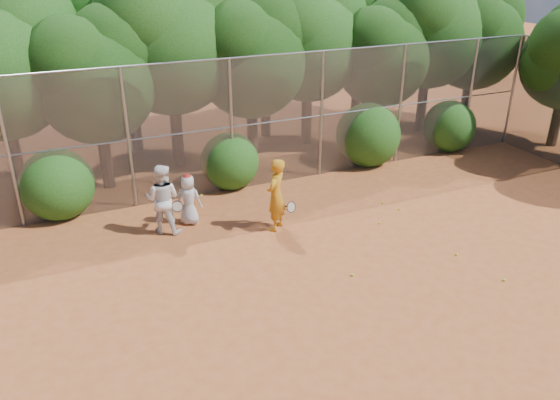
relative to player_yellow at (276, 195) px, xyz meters
name	(u,v)px	position (x,y,z in m)	size (l,w,h in m)	color
ground	(365,279)	(0.86, -3.06, -0.98)	(80.00, 80.00, 0.00)	#A44F25
fence_back	(259,122)	(0.75, 2.94, 1.07)	(20.05, 0.09, 4.03)	gray
tree_2	(95,71)	(-3.58, 4.77, 2.60)	(3.99, 3.47, 5.47)	black
tree_3	(170,32)	(-1.07, 5.78, 3.42)	(4.89, 4.26, 6.70)	black
tree_4	(252,51)	(1.42, 5.17, 2.78)	(4.19, 3.64, 5.73)	black
tree_5	(309,34)	(3.92, 5.98, 3.07)	(4.51, 3.92, 6.17)	black
tree_6	(383,50)	(6.41, 4.97, 2.49)	(3.86, 3.36, 5.29)	black
tree_7	(432,21)	(8.93, 5.58, 3.30)	(4.77, 4.14, 6.53)	black
tree_8	(476,32)	(10.92, 5.27, 2.84)	(4.25, 3.70, 5.82)	black
tree_10	(125,19)	(-2.07, 7.98, 3.65)	(5.15, 4.48, 7.06)	black
tree_11	(266,26)	(2.92, 7.58, 3.18)	(4.64, 4.03, 6.35)	black
tree_12	(362,10)	(7.43, 8.18, 3.53)	(5.02, 4.37, 6.88)	black
bush_0	(57,181)	(-5.14, 3.24, 0.02)	(2.00, 2.00, 2.00)	#1A4A12
bush_1	(230,159)	(-0.14, 3.24, -0.08)	(1.80, 1.80, 1.80)	#1A4A12
bush_2	(368,132)	(4.86, 3.24, 0.12)	(2.20, 2.20, 2.20)	#1A4A12
bush_3	(449,124)	(8.36, 3.24, -0.03)	(1.90, 1.90, 1.90)	#1A4A12
player_yellow	(276,195)	(0.00, 0.00, 0.00)	(0.93, 0.84, 1.96)	#C68217
player_teen	(189,199)	(-1.99, 1.25, -0.27)	(0.81, 0.75, 1.42)	silver
player_white	(163,199)	(-2.73, 1.05, -0.04)	(1.14, 1.08, 1.87)	white
ball_0	(379,223)	(2.66, -0.91, -0.95)	(0.07, 0.07, 0.07)	#C0DE28
ball_1	(383,202)	(3.48, 0.15, -0.95)	(0.07, 0.07, 0.07)	#C0DE28
ball_2	(504,280)	(3.66, -4.42, -0.95)	(0.07, 0.07, 0.07)	#C0DE28
ball_3	(457,254)	(3.44, -3.09, -0.95)	(0.07, 0.07, 0.07)	#C0DE28
ball_4	(352,275)	(0.65, -2.84, -0.95)	(0.07, 0.07, 0.07)	#C0DE28
ball_5	(399,209)	(3.66, -0.42, -0.95)	(0.07, 0.07, 0.07)	#C0DE28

